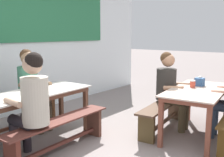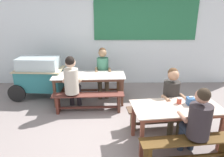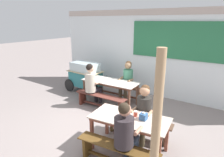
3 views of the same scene
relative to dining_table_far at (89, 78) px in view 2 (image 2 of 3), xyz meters
The scene contains 15 objects.
ground_plane 1.60m from the dining_table_far, 60.20° to the right, with size 40.00×40.00×0.00m, color gray.
backdrop_wall 1.85m from the dining_table_far, 62.33° to the left, with size 7.55×0.23×2.88m.
dining_table_far is the anchor object (origin of this frame).
dining_table_near 2.40m from the dining_table_far, 46.19° to the right, with size 1.59×0.91×0.72m.
bench_far_back 0.64m from the dining_table_far, 92.35° to the left, with size 1.78×0.33×0.43m.
bench_far_front 0.65m from the dining_table_far, 87.65° to the right, with size 1.64×0.35×0.43m.
bench_near_back 2.03m from the dining_table_far, 36.89° to the right, with size 1.52×0.45×0.43m.
bench_near_front 2.87m from the dining_table_far, 52.71° to the right, with size 1.54×0.46×0.43m.
food_cart 1.37m from the dining_table_far, 166.33° to the left, with size 1.53×0.80×1.08m.
person_left_back_turned 0.60m from the dining_table_far, 124.69° to the right, with size 0.43×0.57×1.32m.
person_right_near_table 2.12m from the dining_table_far, 35.98° to the right, with size 0.46×0.53×1.24m.
person_center_facing 0.59m from the dining_table_far, 55.81° to the left, with size 0.44×0.57×1.29m.
person_near_front 2.86m from the dining_table_far, 49.97° to the right, with size 0.47×0.55×1.27m.
tissue_box 2.54m from the dining_table_far, 40.82° to the right, with size 0.13×0.13×0.15m.
condiment_jar 2.37m from the dining_table_far, 43.10° to the right, with size 0.08×0.08×0.11m.
Camera 2 is at (-0.20, -3.76, 2.38)m, focal length 34.53 mm.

